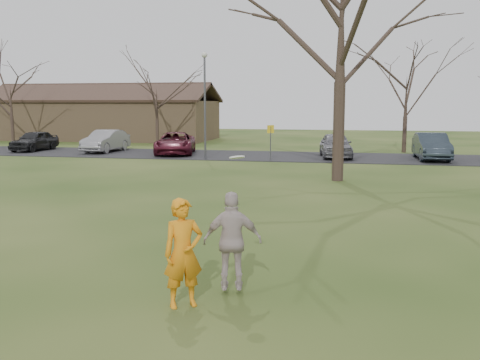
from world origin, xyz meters
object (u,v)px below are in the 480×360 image
Objects in this scene: car_0 at (34,141)px; car_4 at (336,145)px; car_2 at (175,143)px; car_5 at (431,146)px; catching_play at (233,241)px; building at (104,118)px; car_1 at (106,141)px; player_defender at (183,253)px; big_tree at (342,13)px; lamp_post at (205,92)px.

car_4 reaches higher than car_0.
car_5 is (15.78, -0.21, 0.07)m from car_2.
catching_play is at bearing -82.16° from car_2.
building reaches higher than car_4.
car_1 is 20.96m from car_5.
car_4 is (1.61, 25.18, -0.11)m from player_defender.
car_0 is at bearing -175.40° from car_1.
building is (-11.33, 13.17, 1.18)m from car_2.
car_0 is 31.75m from catching_play.
building reaches higher than car_1.
car_2 is 1.08× the size of car_5.
building is 32.23m from big_tree.
car_4 is at bearing -0.22° from car_1.
catching_play is at bearing -61.26° from building.
player_defender is 23.79m from lamp_post.
catching_play is at bearing -57.88° from car_1.
car_5 is (20.95, -0.87, 0.04)m from car_1.
lamp_post is at bearing -54.16° from car_2.
car_5 is at bearing 9.19° from lamp_post.
big_tree is (2.04, 15.33, 6.10)m from player_defender.
catching_play is 23.29m from lamp_post.
building is 20.99m from lamp_post.
catching_play is 15.88m from big_tree.
car_2 is (-8.63, 25.16, -0.15)m from player_defender.
building is (-21.57, 13.15, 1.14)m from car_4.
lamp_post is (13.09, -2.77, 3.23)m from car_0.
car_1 is 19.99m from big_tree.
catching_play is at bearing -99.73° from car_4.
player_defender is 29.28m from car_1.
car_4 is at bearing -31.37° from building.
car_1 is at bearing 119.94° from catching_play.
player_defender is at bearing -59.71° from car_1.
lamp_post is (-5.96, 22.83, 3.07)m from player_defender.
car_4 is 0.70× the size of lamp_post.
player_defender is at bearing -84.04° from car_2.
building is (-20.63, 37.62, 0.97)m from catching_play.
building is at bearing 151.72° from car_5.
player_defender is 16.62m from big_tree.
car_4 is 24.49m from catching_play.
lamp_post reaches higher than car_4.
big_tree reaches higher than building.
player_defender reaches higher than car_1.
car_0 is 24.28m from big_tree.
big_tree is at bearing -46.27° from building.
car_1 is (5.25, 0.22, 0.04)m from car_0.
building reaches higher than player_defender.
car_1 is 13.99m from building.
building is at bearing 117.75° from car_2.
car_2 is at bearing 110.81° from catching_play.
big_tree reaches higher than car_5.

